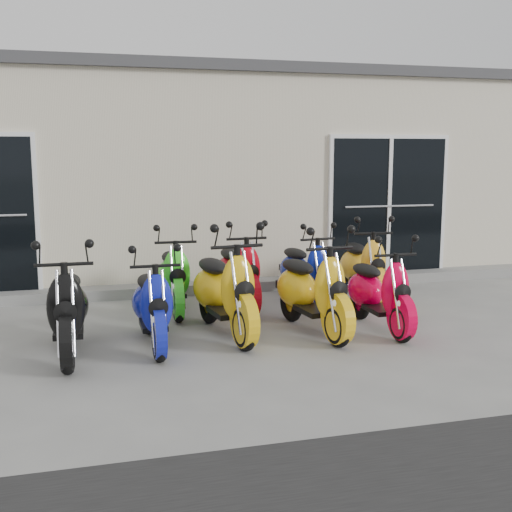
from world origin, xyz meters
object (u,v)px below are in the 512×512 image
at_px(scooter_front_orange_b, 312,278).
at_px(scooter_front_red, 379,281).
at_px(scooter_front_blue, 152,293).
at_px(scooter_front_black, 67,296).
at_px(scooter_back_red, 238,263).
at_px(scooter_back_blue, 306,262).
at_px(scooter_back_green, 174,266).
at_px(scooter_back_yellow, 363,257).
at_px(scooter_front_orange_a, 224,278).

distance_m(scooter_front_orange_b, scooter_front_red, 0.80).
bearing_deg(scooter_front_blue, scooter_front_orange_b, 1.24).
relative_size(scooter_front_black, scooter_back_red, 1.03).
distance_m(scooter_front_blue, scooter_back_blue, 2.68).
relative_size(scooter_front_blue, scooter_front_orange_b, 0.90).
bearing_deg(scooter_front_blue, scooter_back_blue, 33.13).
bearing_deg(scooter_back_green, scooter_back_red, 1.83).
bearing_deg(scooter_front_red, scooter_front_blue, 178.23).
bearing_deg(scooter_front_red, scooter_back_yellow, 71.11).
bearing_deg(scooter_back_blue, scooter_front_black, -159.60).
height_order(scooter_front_orange_b, scooter_back_red, scooter_front_orange_b).
relative_size(scooter_front_orange_a, scooter_back_yellow, 1.09).
relative_size(scooter_front_black, scooter_front_orange_b, 0.97).
distance_m(scooter_front_red, scooter_back_blue, 1.55).
bearing_deg(scooter_front_orange_a, scooter_front_blue, -173.17).
bearing_deg(scooter_back_green, scooter_front_blue, -103.70).
height_order(scooter_front_orange_a, scooter_front_red, scooter_front_orange_a).
bearing_deg(scooter_back_green, scooter_back_blue, 3.68).
bearing_deg(scooter_back_yellow, scooter_front_orange_a, -145.96).
distance_m(scooter_front_black, scooter_front_orange_b, 2.66).
relative_size(scooter_front_orange_b, scooter_back_blue, 1.12).
relative_size(scooter_front_black, scooter_back_green, 1.05).
distance_m(scooter_back_red, scooter_back_yellow, 1.78).
bearing_deg(scooter_back_blue, scooter_front_red, -82.74).
bearing_deg(scooter_front_blue, scooter_front_orange_a, 13.78).
distance_m(scooter_front_orange_a, scooter_front_orange_b, 1.00).
xyz_separation_m(scooter_back_green, scooter_back_blue, (1.81, 0.03, -0.02)).
bearing_deg(scooter_front_orange_b, scooter_back_yellow, 40.23).
relative_size(scooter_front_red, scooter_back_yellow, 0.95).
bearing_deg(scooter_front_red, scooter_back_green, 144.62).
xyz_separation_m(scooter_front_orange_b, scooter_back_green, (-1.38, 1.40, -0.05)).
bearing_deg(scooter_back_red, scooter_front_orange_b, -72.08).
relative_size(scooter_front_black, scooter_front_blue, 1.08).
bearing_deg(scooter_back_blue, scooter_front_blue, -152.91).
xyz_separation_m(scooter_back_blue, scooter_back_yellow, (0.83, -0.05, 0.04)).
height_order(scooter_back_red, scooter_back_yellow, scooter_back_yellow).
height_order(scooter_front_orange_a, scooter_back_blue, scooter_front_orange_a).
distance_m(scooter_front_orange_b, scooter_back_red, 1.48).
bearing_deg(scooter_front_red, scooter_front_orange_a, 171.32).
xyz_separation_m(scooter_front_blue, scooter_front_orange_b, (1.81, 0.05, 0.06)).
bearing_deg(scooter_back_yellow, scooter_back_blue, -177.97).
distance_m(scooter_front_blue, scooter_back_red, 1.92).
bearing_deg(scooter_front_orange_b, scooter_front_blue, 174.29).
bearing_deg(scooter_back_yellow, scooter_front_orange_b, -126.96).
bearing_deg(scooter_back_blue, scooter_front_orange_a, -144.42).
distance_m(scooter_front_orange_b, scooter_back_green, 1.96).
xyz_separation_m(scooter_front_orange_a, scooter_back_yellow, (2.24, 1.22, -0.05)).
bearing_deg(scooter_back_red, scooter_front_black, -147.44).
distance_m(scooter_back_red, scooter_back_blue, 0.95).
relative_size(scooter_back_green, scooter_back_red, 0.98).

